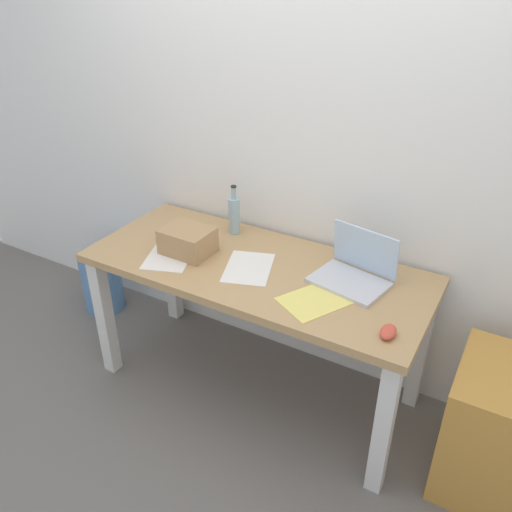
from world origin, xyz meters
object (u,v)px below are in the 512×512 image
laptop_right (354,271)px  beer_bottle (234,214)px  desk (256,284)px  water_cooler_jug (102,280)px  filing_cabinet (496,430)px  cardboard_box (188,241)px  computer_mouse (388,332)px

laptop_right → beer_bottle: beer_bottle is taller
laptop_right → desk: bearing=-167.2°
desk → water_cooler_jug: bearing=173.8°
beer_bottle → filing_cabinet: beer_bottle is taller
beer_bottle → cardboard_box: bearing=-106.2°
desk → filing_cabinet: size_ratio=2.75×
filing_cabinet → computer_mouse: bearing=-157.3°
desk → water_cooler_jug: (-1.23, 0.13, -0.44)m
desk → filing_cabinet: bearing=-0.5°
cardboard_box → filing_cabinet: 1.61m
laptop_right → filing_cabinet: laptop_right is taller
cardboard_box → water_cooler_jug: (-0.87, 0.19, -0.61)m
laptop_right → computer_mouse: (0.26, -0.31, -0.03)m
beer_bottle → water_cooler_jug: size_ratio=0.59×
laptop_right → cardboard_box: (-0.80, -0.16, 0.01)m
beer_bottle → laptop_right: bearing=-10.7°
computer_mouse → cardboard_box: cardboard_box is taller
desk → beer_bottle: size_ratio=6.21×
laptop_right → water_cooler_jug: 1.78m
desk → cardboard_box: cardboard_box is taller
computer_mouse → laptop_right: bearing=127.5°
laptop_right → cardboard_box: bearing=-168.7°
laptop_right → computer_mouse: 0.40m
water_cooler_jug → filing_cabinet: filing_cabinet is taller
filing_cabinet → water_cooler_jug: bearing=176.6°
computer_mouse → water_cooler_jug: size_ratio=0.22×
computer_mouse → water_cooler_jug: computer_mouse is taller
laptop_right → computer_mouse: laptop_right is taller
computer_mouse → water_cooler_jug: bearing=167.7°
desk → beer_bottle: 0.42m
water_cooler_jug → filing_cabinet: (2.39, -0.14, 0.10)m
beer_bottle → cardboard_box: beer_bottle is taller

